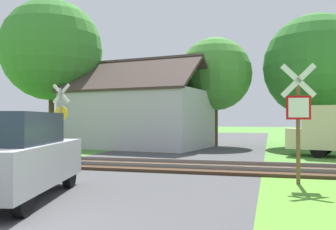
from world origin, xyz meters
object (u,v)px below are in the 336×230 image
Objects in this scene: crossing_sign_far at (61,114)px; tree_right at (316,66)px; house at (139,117)px; tree_left at (52,50)px; tree_center at (215,74)px; parked_car at (15,156)px; stop_sign_near at (298,115)px.

crossing_sign_far is 15.03m from tree_right.
crossing_sign_far is 6.43m from house.
house is at bearing 4.13° from tree_left.
parked_car is at bearing -95.84° from tree_center.
tree_left reaches higher than house.
house is 10.97m from tree_right.
tree_left is at bearing 129.88° from crossing_sign_far.
stop_sign_near is 14.01m from tree_center.
parked_car is (3.84, -7.99, -0.97)m from crossing_sign_far.
parked_car is at bearing -113.95° from tree_right.
tree_left is (-15.72, -3.35, 1.12)m from tree_right.
tree_left is (-5.59, -0.40, 4.12)m from house.
crossing_sign_far is 8.92m from parked_car.
tree_right is 16.11m from tree_left.
house is at bearing -150.58° from tree_center.
parked_car is (8.07, -13.87, -5.03)m from tree_left.
tree_left reaches higher than tree_center.
house is 1.32× the size of tree_center.
house is (1.36, 6.28, -0.06)m from crossing_sign_far.
crossing_sign_far is 0.48× the size of tree_center.
tree_right is at bearing 52.02° from parked_car.
tree_right is at bearing -103.62° from stop_sign_near.
crossing_sign_far is (-9.51, 4.53, 0.11)m from stop_sign_near.
tree_right reaches higher than tree_center.
house is 0.98× the size of tree_left.
tree_right reaches higher than crossing_sign_far.
tree_center is at bearing 15.79° from tree_left.
parked_car is (-7.65, -17.22, -3.91)m from tree_right.
crossing_sign_far is 0.36× the size of house.
tree_right reaches higher than house.
tree_left reaches higher than stop_sign_near.
tree_left is at bearing -166.74° from house.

